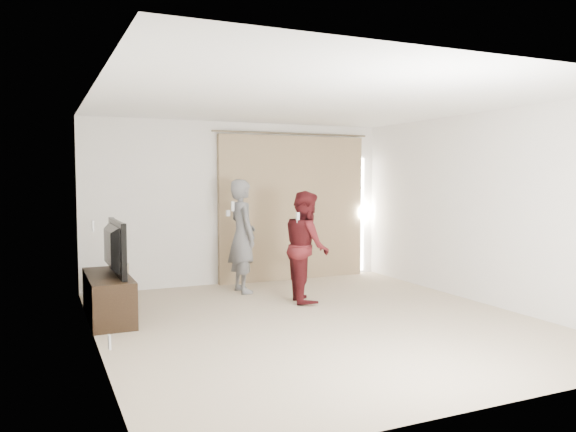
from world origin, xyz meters
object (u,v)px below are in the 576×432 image
object	(u,v)px
person_woman	(306,246)
person_man	(242,236)
tv_console	(108,297)
tv	(107,248)

from	to	relation	value
person_woman	person_man	bearing A→B (deg)	122.33
tv_console	person_woman	world-z (taller)	person_woman
tv_console	person_woman	xyz separation A→B (m)	(2.62, -0.11, 0.50)
tv_console	person_man	xyz separation A→B (m)	(2.02, 0.84, 0.57)
tv	person_man	xyz separation A→B (m)	(2.02, 0.84, -0.02)
person_man	person_woman	bearing A→B (deg)	-57.67
tv	person_woman	bearing A→B (deg)	-92.63
person_man	person_woman	world-z (taller)	person_man
person_man	person_woman	xyz separation A→B (m)	(0.60, -0.95, -0.08)
tv_console	person_man	size ratio (longest dim) A/B	0.83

